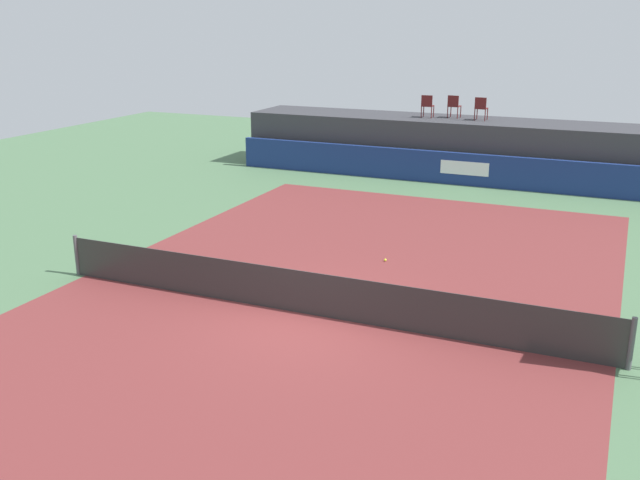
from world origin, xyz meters
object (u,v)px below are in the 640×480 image
at_px(spectator_chair_far_left, 427,105).
at_px(spectator_chair_left, 454,105).
at_px(net_post_near, 77,255).
at_px(tennis_ball, 385,260).
at_px(spectator_chair_center, 481,108).
at_px(net_post_far, 632,344).

height_order(spectator_chair_far_left, spectator_chair_left, same).
height_order(spectator_chair_far_left, net_post_near, spectator_chair_far_left).
bearing_deg(tennis_ball, spectator_chair_far_left, 100.56).
height_order(spectator_chair_far_left, spectator_chair_center, same).
bearing_deg(spectator_chair_left, net_post_far, -65.76).
bearing_deg(spectator_chair_left, net_post_near, -109.29).
distance_m(spectator_chair_far_left, net_post_far, 17.27).
distance_m(net_post_near, net_post_far, 12.40).
bearing_deg(net_post_far, net_post_near, 180.00).
bearing_deg(net_post_near, spectator_chair_left, 70.71).
height_order(spectator_chair_left, tennis_ball, spectator_chair_left).
bearing_deg(tennis_ball, net_post_far, -33.83).
height_order(spectator_chair_far_left, tennis_ball, spectator_chair_far_left).
distance_m(spectator_chair_far_left, net_post_near, 15.96).
bearing_deg(net_post_near, spectator_chair_center, 66.71).
distance_m(net_post_far, tennis_ball, 7.07).
xyz_separation_m(net_post_near, net_post_far, (12.40, 0.00, 0.00)).
height_order(net_post_far, tennis_ball, net_post_far).
relative_size(spectator_chair_center, net_post_near, 0.89).
bearing_deg(spectator_chair_center, spectator_chair_left, 165.49).
distance_m(spectator_chair_left, spectator_chair_center, 1.16).
relative_size(spectator_chair_center, tennis_ball, 13.06).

